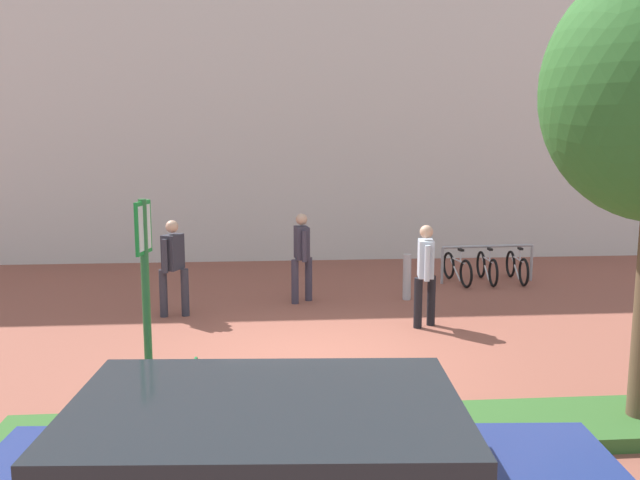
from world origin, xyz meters
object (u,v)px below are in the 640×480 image
bollard_steel (407,277)px  person_suited_dark (302,252)px  person_suited_navy (173,262)px  bike_rack_cluster (487,267)px  bike_at_sign (157,408)px  parking_sign_post (146,289)px  person_shirt_white (425,269)px

bollard_steel → person_suited_dark: person_suited_dark is taller
person_suited_dark → person_suited_navy: 2.46m
bike_rack_cluster → bollard_steel: (-2.09, -1.40, 0.10)m
person_suited_dark → bike_rack_cluster: bearing=19.1°
bike_at_sign → person_suited_navy: (-0.48, 4.91, 0.63)m
bike_at_sign → bollard_steel: (3.89, 5.79, 0.10)m
parking_sign_post → bollard_steel: 7.24m
bike_at_sign → person_suited_navy: size_ratio=0.98×
bike_at_sign → bike_rack_cluster: bearing=50.3°
parking_sign_post → bollard_steel: bearing=56.6°
bike_rack_cluster → bollard_steel: bearing=-146.2°
parking_sign_post → bike_at_sign: (0.04, 0.16, -1.31)m
bike_at_sign → person_shirt_white: person_shirt_white is taller
parking_sign_post → bike_at_sign: size_ratio=1.52×
person_suited_dark → person_shirt_white: (1.96, -1.84, 0.00)m
person_shirt_white → parking_sign_post: bearing=-133.1°
parking_sign_post → bike_rack_cluster: (6.01, 7.35, -1.31)m
bike_rack_cluster → bollard_steel: bollard_steel is taller
bollard_steel → person_suited_navy: bearing=-168.5°
person_shirt_white → person_suited_navy: size_ratio=1.00×
bike_at_sign → parking_sign_post: bearing=-103.8°
bike_at_sign → person_shirt_white: (3.78, 3.92, 0.63)m
bike_at_sign → person_shirt_white: size_ratio=0.98×
bike_at_sign → person_shirt_white: bearing=46.0°
parking_sign_post → bike_rack_cluster: 9.59m
bike_at_sign → person_suited_navy: 4.97m
person_suited_navy → bike_at_sign: bearing=-84.4°
person_shirt_white → person_suited_navy: bearing=166.9°
parking_sign_post → bike_rack_cluster: bearing=50.7°
bike_at_sign → person_suited_dark: person_suited_dark is taller
bollard_steel → person_suited_dark: size_ratio=0.52×
person_shirt_white → person_suited_navy: same height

